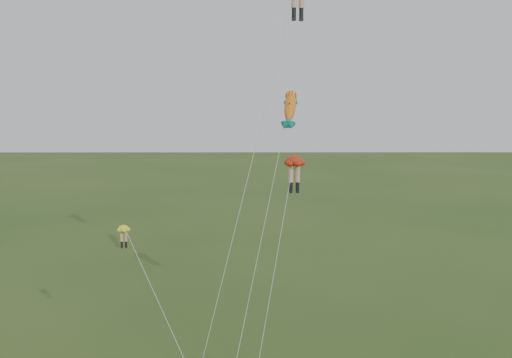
{
  "coord_description": "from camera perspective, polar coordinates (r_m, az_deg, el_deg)",
  "views": [
    {
      "loc": [
        0.6,
        -31.11,
        17.22
      ],
      "look_at": [
        0.73,
        6.0,
        11.92
      ],
      "focal_mm": 40.0,
      "sensor_mm": 36.0,
      "label": 1
    }
  ],
  "objects": [
    {
      "name": "fish_kite",
      "position": [
        39.64,
        3.4,
        7.15
      ],
      "size": [
        4.79,
        11.07,
        17.98
      ],
      "rotation": [
        0.87,
        0.0,
        -0.19
      ],
      "color": "yellow",
      "rests_on": "ground"
    },
    {
      "name": "legs_kite_yellow",
      "position": [
        34.55,
        -12.54,
        -6.27
      ],
      "size": [
        6.17,
        5.77,
        9.74
      ],
      "rotation": [
        0.0,
        0.0,
        0.04
      ],
      "color": "#FFF820",
      "rests_on": "ground"
    },
    {
      "name": "legs_kite_red_mid",
      "position": [
        39.09,
        3.81,
        1.28
      ],
      "size": [
        3.93,
        10.42,
        13.31
      ],
      "rotation": [
        0.0,
        0.0,
        0.12
      ],
      "color": "#B42912",
      "rests_on": "ground"
    }
  ]
}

